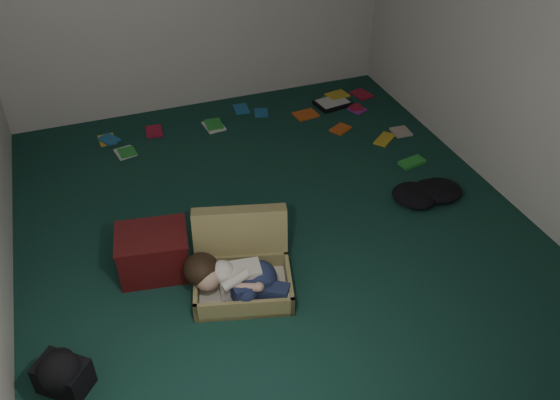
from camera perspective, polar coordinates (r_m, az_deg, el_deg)
floor at (r=4.83m, az=-0.62°, el=-2.31°), size 4.50×4.50×0.00m
wall_front at (r=2.50m, az=17.11°, el=-9.84°), size 4.50×0.00×4.50m
wall_right at (r=5.10m, az=21.65°, el=14.29°), size 0.00×4.50×4.50m
suitcase at (r=4.26m, az=-3.69°, el=-6.26°), size 0.83×0.82×0.50m
person at (r=4.10m, az=-4.28°, el=-7.50°), size 0.69×0.49×0.31m
maroon_bin at (r=4.40m, az=-12.08°, el=-4.97°), size 0.56×0.47×0.35m
backpack at (r=3.89m, az=-20.15°, el=-15.54°), size 0.48×0.47×0.22m
clothing_pile at (r=5.22m, az=14.19°, el=0.77°), size 0.47×0.39×0.14m
paper_tray at (r=6.56m, az=5.08°, el=9.27°), size 0.39×0.32×0.05m
book_scatter at (r=6.16m, az=0.65°, el=7.32°), size 3.03×1.81×0.02m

